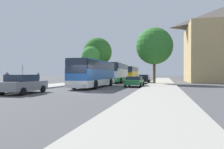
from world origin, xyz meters
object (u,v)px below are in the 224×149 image
(bus_front, at_px, (94,73))
(tree_left_near, at_px, (98,52))
(parked_car_right_far, at_px, (144,79))
(parked_car_left_curb, at_px, (23,84))
(pedestrian_waiting_near, at_px, (38,79))
(bus_stop_sign, at_px, (23,73))
(pedestrian_waiting_far, at_px, (7,81))
(tree_right_near, at_px, (154,46))
(tree_left_far, at_px, (91,56))
(parked_car_right_near, at_px, (135,81))
(bus_rear, at_px, (131,73))
(bus_middle, at_px, (117,72))

(bus_front, relative_size, tree_left_near, 1.19)
(parked_car_right_far, bearing_deg, tree_left_near, -41.64)
(parked_car_left_curb, distance_m, pedestrian_waiting_near, 9.31)
(bus_stop_sign, bearing_deg, parked_car_right_far, 56.56)
(bus_stop_sign, height_order, pedestrian_waiting_far, bus_stop_sign)
(pedestrian_waiting_near, bearing_deg, tree_right_near, 136.26)
(bus_front, distance_m, tree_left_far, 20.52)
(parked_car_right_near, height_order, tree_right_near, tree_right_near)
(tree_left_far, bearing_deg, bus_stop_sign, -88.65)
(bus_rear, relative_size, parked_car_left_curb, 2.42)
(bus_rear, xyz_separation_m, parked_car_right_far, (4.93, -17.78, -1.02))
(parked_car_right_far, xyz_separation_m, bus_stop_sign, (-11.29, -17.09, 0.93))
(parked_car_left_curb, height_order, parked_car_right_near, parked_car_left_curb)
(bus_front, distance_m, tree_right_near, 12.47)
(parked_car_right_near, relative_size, tree_left_near, 0.44)
(bus_stop_sign, xyz_separation_m, pedestrian_waiting_far, (0.49, -2.94, -0.67))
(pedestrian_waiting_far, xyz_separation_m, tree_left_far, (-1.05, 26.92, 4.34))
(bus_rear, height_order, bus_stop_sign, bus_rear)
(bus_middle, relative_size, tree_right_near, 1.35)
(bus_stop_sign, relative_size, tree_left_near, 0.26)
(bus_stop_sign, relative_size, tree_left_far, 0.34)
(parked_car_right_near, relative_size, tree_left_far, 0.58)
(pedestrian_waiting_near, distance_m, tree_left_near, 23.81)
(pedestrian_waiting_far, bearing_deg, bus_stop_sign, 117.56)
(bus_front, height_order, tree_left_near, tree_left_near)
(bus_stop_sign, bearing_deg, bus_front, 38.17)
(bus_middle, bearing_deg, bus_stop_sign, -108.96)
(pedestrian_waiting_far, bearing_deg, tree_left_near, 109.26)
(tree_left_near, bearing_deg, pedestrian_waiting_far, -88.86)
(bus_stop_sign, bearing_deg, parked_car_left_curb, -53.73)
(parked_car_right_far, height_order, pedestrian_waiting_near, pedestrian_waiting_near)
(parked_car_right_near, distance_m, pedestrian_waiting_far, 14.59)
(bus_rear, height_order, pedestrian_waiting_near, bus_rear)
(bus_middle, bearing_deg, tree_right_near, -36.36)
(bus_rear, relative_size, tree_left_far, 1.52)
(bus_front, xyz_separation_m, tree_left_near, (-6.48, 22.21, 4.84))
(bus_stop_sign, bearing_deg, bus_rear, 79.67)
(parked_car_left_curb, bearing_deg, bus_middle, 82.74)
(bus_rear, distance_m, tree_left_far, 13.39)
(bus_middle, relative_size, parked_car_left_curb, 2.56)
(bus_rear, bearing_deg, pedestrian_waiting_near, -102.34)
(bus_stop_sign, xyz_separation_m, pedestrian_waiting_near, (-0.70, 4.07, -0.68))
(pedestrian_waiting_far, bearing_deg, bus_rear, 99.31)
(pedestrian_waiting_near, bearing_deg, bus_rear, 176.14)
(parked_car_left_curb, height_order, pedestrian_waiting_far, pedestrian_waiting_far)
(tree_left_near, bearing_deg, tree_right_near, -43.64)
(bus_middle, distance_m, parked_car_right_far, 5.86)
(parked_car_left_curb, height_order, pedestrian_waiting_near, pedestrian_waiting_near)
(parked_car_left_curb, bearing_deg, bus_rear, 84.95)
(parked_car_left_curb, relative_size, parked_car_right_far, 1.10)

